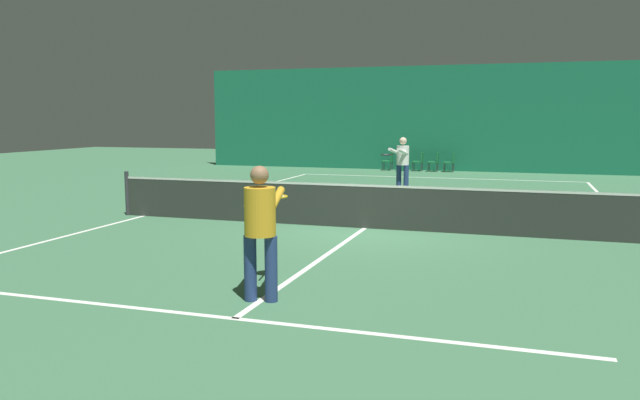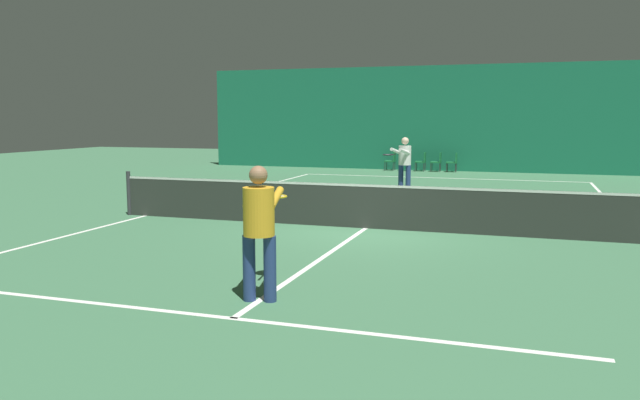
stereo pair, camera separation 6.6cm
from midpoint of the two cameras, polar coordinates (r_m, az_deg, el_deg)
The scene contains 16 objects.
ground_plane at distance 13.45m, azimuth 3.97°, elevation -2.59°, with size 60.00×60.00×0.00m, color #3D704C.
backdrop_curtain at distance 28.41m, azimuth 11.62°, elevation 7.32°, with size 23.00×0.12×4.66m.
court_line_baseline_far at distance 25.07m, azimuth 10.58°, elevation 2.00°, with size 11.00×0.10×0.00m.
court_line_service_far at distance 19.66m, azimuth 8.50°, elevation 0.56°, with size 8.25×0.10×0.00m.
court_line_service_near at distance 7.57m, azimuth -8.06°, elevation -10.69°, with size 8.25×0.10×0.00m.
court_line_sideline_left at distance 15.69m, azimuth -15.91°, elevation -1.40°, with size 0.10×23.80×0.00m.
court_line_centre at distance 13.45m, azimuth 3.97°, elevation -2.58°, with size 0.10×12.80×0.00m.
tennis_net at distance 13.37m, azimuth 3.99°, elevation -0.44°, with size 12.00×0.10×1.07m.
player_near at distance 8.04m, azimuth -5.67°, elevation -2.07°, with size 0.60×1.43×1.76m.
player_far at distance 20.22m, azimuth 7.42°, elevation 3.65°, with size 0.82×1.42×1.74m.
courtside_chair_0 at distance 28.33m, azimuth 6.27°, elevation 3.69°, with size 0.44×0.44×0.84m.
courtside_chair_1 at distance 28.20m, azimuth 7.63°, elevation 3.65°, with size 0.44×0.44×0.84m.
courtside_chair_2 at distance 28.08m, azimuth 9.01°, elevation 3.61°, with size 0.44×0.44×0.84m.
courtside_chair_3 at distance 27.98m, azimuth 10.40°, elevation 3.57°, with size 0.44×0.44×0.84m.
courtside_chair_4 at distance 27.90m, azimuth 11.80°, elevation 3.52°, with size 0.44×0.44×0.84m.
tennis_ball at distance 12.12m, azimuth -5.13°, elevation -3.57°, with size 0.07×0.07×0.07m.
Camera 1 is at (3.16, -12.86, 2.36)m, focal length 35.00 mm.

